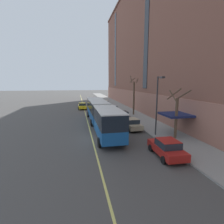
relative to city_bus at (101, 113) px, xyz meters
The scene contains 14 objects.
ground_plane 5.90m from the city_bus, 99.69° to the right, with size 260.00×260.00×0.00m, color #4C4947.
sidewalk 8.28m from the city_bus, 17.68° to the right, with size 4.61×160.00×0.15m, color gray.
city_bus is the anchor object (origin of this frame).
parked_car_red_2 12.23m from the city_bus, 69.31° to the right, with size 2.08×4.35×1.56m.
parked_car_champagne_3 22.59m from the city_bus, 79.39° to the left, with size 2.04×4.59×1.56m.
parked_car_champagne_4 4.70m from the city_bus, 27.04° to the right, with size 2.04×4.70×1.56m.
parked_car_black_5 5.95m from the city_bus, 42.86° to the left, with size 2.01×4.64×1.56m.
parked_car_silver_6 12.41m from the city_bus, 70.56° to the left, with size 2.05×4.48×1.56m.
taxi_cab 18.17m from the city_bus, 96.82° to the left, with size 2.05×4.59×1.56m.
street_tree_mid_block 10.49m from the city_bus, 43.14° to the right, with size 2.02×1.89×5.63m.
street_tree_far_uptown 11.13m from the city_bus, 46.40° to the left, with size 1.53×1.52×7.56m.
street_lamp 8.66m from the city_bus, 44.38° to the right, with size 0.36×1.48×6.96m.
fire_hydrant 18.32m from the city_bus, 71.28° to the left, with size 0.42×0.24×0.72m.
lane_centerline 3.62m from the city_bus, 124.84° to the right, with size 0.16×140.00×0.01m, color #E0D66B.
Camera 1 is at (-2.27, -19.20, 6.42)m, focal length 28.00 mm.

